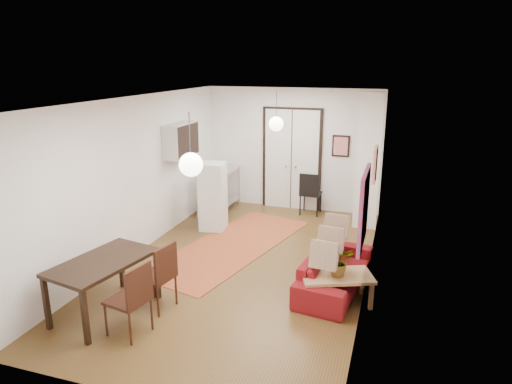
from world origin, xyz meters
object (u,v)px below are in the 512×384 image
(sofa, at_px, (336,271))
(dining_chair_near, at_px, (158,268))
(fridge, at_px, (213,196))
(dining_chair_far, at_px, (131,290))
(dining_table, at_px, (103,266))
(coffee_table, at_px, (337,278))
(black_side_chair, at_px, (312,188))
(kitchen_counter, at_px, (219,184))

(sofa, height_order, dining_chair_near, dining_chair_near)
(fridge, height_order, dining_chair_far, fridge)
(dining_table, relative_size, dining_chair_far, 1.59)
(coffee_table, bearing_deg, black_side_chair, 106.07)
(sofa, distance_m, dining_chair_near, 2.76)
(sofa, height_order, black_side_chair, black_side_chair)
(fridge, relative_size, black_side_chair, 1.44)
(dining_table, height_order, dining_chair_far, dining_chair_far)
(coffee_table, relative_size, kitchen_counter, 0.89)
(dining_chair_far, bearing_deg, black_side_chair, 177.74)
(dining_table, xyz_separation_m, black_side_chair, (1.92, 5.35, -0.13))
(sofa, height_order, dining_table, dining_table)
(coffee_table, height_order, dining_table, dining_table)
(sofa, xyz_separation_m, kitchen_counter, (-3.23, 3.06, 0.37))
(fridge, xyz_separation_m, dining_chair_far, (0.47, -3.87, -0.14))
(dining_table, distance_m, dining_chair_near, 0.76)
(kitchen_counter, distance_m, black_side_chair, 2.21)
(dining_chair_near, distance_m, dining_chair_far, 0.70)
(fridge, relative_size, dining_chair_near, 1.44)
(fridge, bearing_deg, dining_table, -98.23)
(kitchen_counter, bearing_deg, dining_table, -87.55)
(fridge, height_order, black_side_chair, fridge)
(coffee_table, xyz_separation_m, kitchen_counter, (-3.31, 3.52, 0.27))
(sofa, xyz_separation_m, fridge, (-2.89, 1.88, 0.43))
(sofa, height_order, fridge, fridge)
(coffee_table, relative_size, fridge, 0.81)
(coffee_table, distance_m, dining_table, 3.36)
(kitchen_counter, xyz_separation_m, black_side_chair, (2.14, 0.55, -0.07))
(coffee_table, height_order, black_side_chair, black_side_chair)
(dining_table, distance_m, black_side_chair, 5.69)
(dining_chair_near, bearing_deg, dining_chair_far, 11.00)
(dining_table, bearing_deg, kitchen_counter, 92.60)
(dining_chair_near, distance_m, black_side_chair, 5.08)
(kitchen_counter, xyz_separation_m, dining_chair_far, (0.82, -5.05, -0.08))
(dining_table, relative_size, dining_chair_near, 1.59)
(coffee_table, bearing_deg, dining_chair_near, -161.65)
(kitchen_counter, distance_m, dining_chair_far, 5.12)
(fridge, bearing_deg, black_side_chair, 37.88)
(dining_table, bearing_deg, dining_chair_far, -22.44)
(coffee_table, bearing_deg, dining_chair_far, -148.52)
(sofa, relative_size, fridge, 1.38)
(sofa, distance_m, fridge, 3.47)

